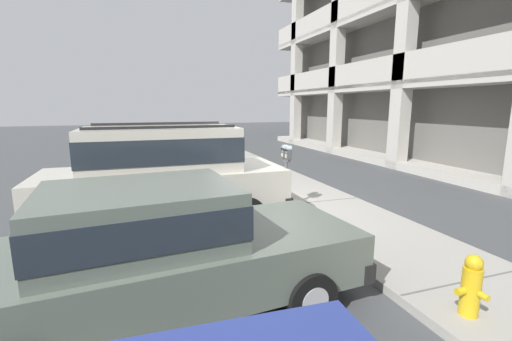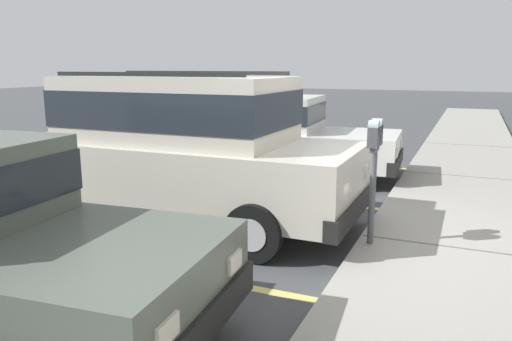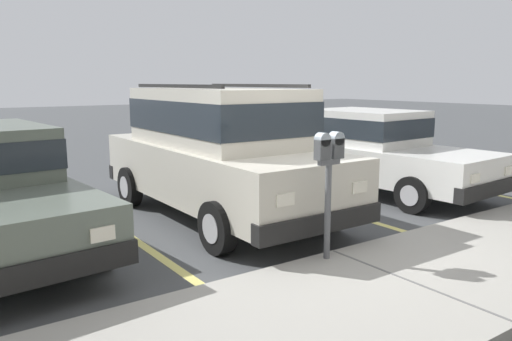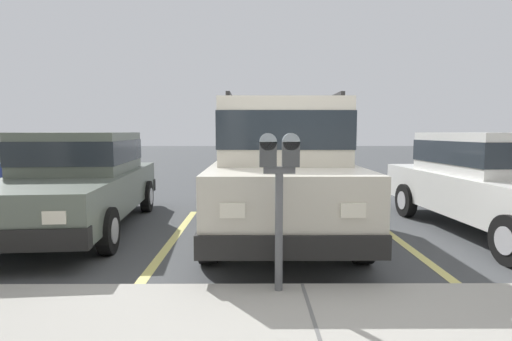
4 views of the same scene
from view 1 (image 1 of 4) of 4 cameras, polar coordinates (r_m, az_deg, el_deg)
The scene contains 8 objects.
ground_plane at distance 7.89m, azimuth 1.90°, elevation -7.22°, with size 80.00×80.00×0.10m.
sidewalk at distance 8.39m, azimuth 10.28°, elevation -5.51°, with size 40.00×2.20×0.12m.
parking_stall_lines at distance 6.03m, azimuth -5.31°, elevation -12.55°, with size 13.10×4.80×0.01m.
silver_suv at distance 7.07m, azimuth -15.09°, elevation -0.18°, with size 2.03×4.79×2.03m.
red_sedan at distance 10.40m, azimuth -15.82°, elevation 1.70°, with size 2.04×4.58×1.54m.
dark_hatchback at distance 4.07m, azimuth -15.68°, elevation -12.26°, with size 2.11×4.61×1.54m.
parking_meter_near at distance 7.52m, azimuth 5.07°, elevation 1.49°, with size 0.35×0.12×1.42m.
fire_hydrant at distance 4.55m, azimuth 32.23°, elevation -15.96°, with size 0.30×0.30×0.70m.
Camera 1 is at (7.02, -2.66, 2.38)m, focal length 24.00 mm.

